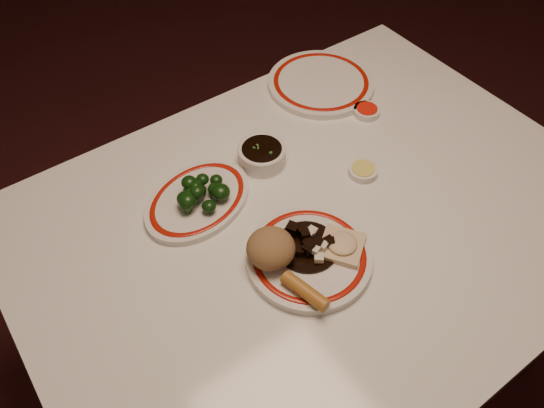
% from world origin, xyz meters
% --- Properties ---
extents(ground, '(7.00, 7.00, 0.00)m').
position_xyz_m(ground, '(0.00, 0.00, 0.00)').
color(ground, black).
rests_on(ground, ground).
extents(dining_table, '(1.20, 0.90, 0.75)m').
position_xyz_m(dining_table, '(0.00, 0.00, 0.66)').
color(dining_table, white).
rests_on(dining_table, ground).
extents(main_plate, '(0.28, 0.28, 0.02)m').
position_xyz_m(main_plate, '(-0.09, -0.07, 0.76)').
color(main_plate, silver).
rests_on(main_plate, dining_table).
extents(rice_mound, '(0.09, 0.09, 0.07)m').
position_xyz_m(rice_mound, '(-0.15, -0.04, 0.80)').
color(rice_mound, olive).
rests_on(rice_mound, main_plate).
extents(spring_roll, '(0.05, 0.10, 0.03)m').
position_xyz_m(spring_roll, '(-0.15, -0.14, 0.78)').
color(spring_roll, '#B0732B').
rests_on(spring_roll, main_plate).
extents(fried_wonton, '(0.11, 0.11, 0.02)m').
position_xyz_m(fried_wonton, '(-0.03, -0.10, 0.78)').
color(fried_wonton, beige).
rests_on(fried_wonton, main_plate).
extents(stirfry_heap, '(0.12, 0.12, 0.03)m').
position_xyz_m(stirfry_heap, '(-0.08, -0.06, 0.78)').
color(stirfry_heap, black).
rests_on(stirfry_heap, main_plate).
extents(broccoli_plate, '(0.29, 0.27, 0.02)m').
position_xyz_m(broccoli_plate, '(-0.19, 0.17, 0.76)').
color(broccoli_plate, silver).
rests_on(broccoli_plate, dining_table).
extents(broccoli_pile, '(0.11, 0.09, 0.05)m').
position_xyz_m(broccoli_pile, '(-0.19, 0.17, 0.79)').
color(broccoli_pile, '#23471C').
rests_on(broccoli_pile, broccoli_plate).
extents(soy_bowl, '(0.10, 0.10, 0.04)m').
position_xyz_m(soy_bowl, '(-0.01, 0.19, 0.77)').
color(soy_bowl, silver).
rests_on(soy_bowl, dining_table).
extents(sweet_sour_dish, '(0.06, 0.06, 0.02)m').
position_xyz_m(sweet_sour_dish, '(0.29, 0.18, 0.76)').
color(sweet_sour_dish, silver).
rests_on(sweet_sour_dish, dining_table).
extents(mustard_dish, '(0.06, 0.06, 0.02)m').
position_xyz_m(mustard_dish, '(0.15, 0.04, 0.76)').
color(mustard_dish, silver).
rests_on(mustard_dish, dining_table).
extents(far_plate, '(0.32, 0.32, 0.02)m').
position_xyz_m(far_plate, '(0.27, 0.33, 0.76)').
color(far_plate, silver).
rests_on(far_plate, dining_table).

